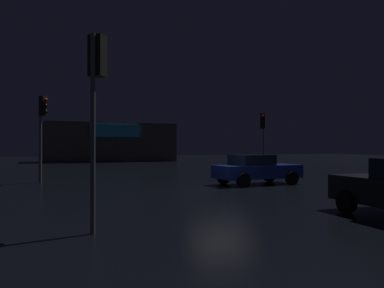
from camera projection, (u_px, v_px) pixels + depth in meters
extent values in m
plane|color=black|center=(221.00, 189.00, 16.27)|extent=(120.00, 120.00, 0.00)
cube|color=#4C4742|center=(109.00, 143.00, 46.99)|extent=(15.06, 6.32, 4.57)
cube|color=#33CCF2|center=(115.00, 131.00, 43.94)|extent=(5.62, 0.24, 1.40)
cylinder|color=#595B60|center=(93.00, 134.00, 7.97)|extent=(0.10, 0.10, 4.14)
cube|color=black|center=(97.00, 56.00, 8.13)|extent=(0.41, 0.41, 0.87)
sphere|color=black|center=(102.00, 46.00, 8.28)|extent=(0.20, 0.20, 0.20)
sphere|color=black|center=(102.00, 58.00, 8.28)|extent=(0.20, 0.20, 0.20)
sphere|color=#19D13F|center=(102.00, 70.00, 8.27)|extent=(0.20, 0.20, 0.20)
cylinder|color=#595B60|center=(40.00, 140.00, 19.15)|extent=(0.15, 0.15, 4.29)
cube|color=black|center=(43.00, 106.00, 19.12)|extent=(0.41, 0.41, 0.97)
sphere|color=red|center=(46.00, 100.00, 19.07)|extent=(0.20, 0.20, 0.20)
sphere|color=black|center=(46.00, 106.00, 19.07)|extent=(0.20, 0.20, 0.20)
sphere|color=black|center=(46.00, 112.00, 19.06)|extent=(0.20, 0.20, 0.20)
cylinder|color=#595B60|center=(264.00, 144.00, 24.22)|extent=(0.10, 0.10, 3.86)
cube|color=black|center=(263.00, 121.00, 24.09)|extent=(0.41, 0.41, 0.95)
sphere|color=red|center=(263.00, 116.00, 23.94)|extent=(0.20, 0.20, 0.20)
sphere|color=black|center=(263.00, 121.00, 23.94)|extent=(0.20, 0.20, 0.20)
sphere|color=black|center=(263.00, 125.00, 23.94)|extent=(0.20, 0.20, 0.20)
cube|color=navy|center=(257.00, 171.00, 18.31)|extent=(4.14, 1.92, 0.61)
cube|color=black|center=(252.00, 160.00, 18.18)|extent=(1.79, 1.64, 0.48)
cylinder|color=black|center=(269.00, 176.00, 19.67)|extent=(0.65, 0.25, 0.64)
cylinder|color=black|center=(292.00, 178.00, 18.10)|extent=(0.65, 0.25, 0.64)
cylinder|color=black|center=(224.00, 177.00, 18.52)|extent=(0.65, 0.25, 0.64)
cylinder|color=black|center=(243.00, 180.00, 16.95)|extent=(0.65, 0.25, 0.64)
cylinder|color=black|center=(346.00, 202.00, 10.46)|extent=(0.27, 0.62, 0.61)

